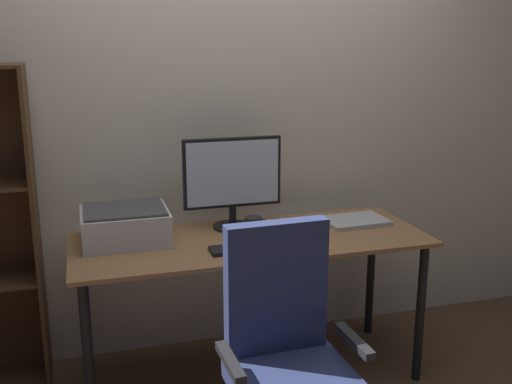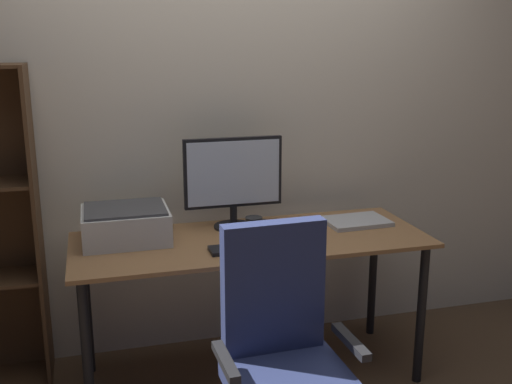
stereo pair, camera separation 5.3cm
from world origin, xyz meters
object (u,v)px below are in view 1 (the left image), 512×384
at_px(keyboard, 242,248).
at_px(printer, 125,225).
at_px(coffee_mug, 254,226).
at_px(desk, 251,255).
at_px(laptop, 355,221).
at_px(office_chair, 288,373).
at_px(monitor, 232,178).
at_px(mouse, 287,241).

bearing_deg(keyboard, printer, 149.55).
bearing_deg(coffee_mug, desk, -122.70).
relative_size(laptop, office_chair, 0.32).
distance_m(keyboard, laptop, 0.71).
relative_size(monitor, office_chair, 0.49).
relative_size(coffee_mug, office_chair, 0.10).
distance_m(mouse, coffee_mug, 0.20).
xyz_separation_m(coffee_mug, laptop, (0.56, 0.05, -0.03)).
height_order(mouse, office_chair, office_chair).
bearing_deg(coffee_mug, printer, 171.72).
bearing_deg(mouse, printer, 176.03).
bearing_deg(coffee_mug, monitor, 114.58).
bearing_deg(desk, monitor, 103.27).
bearing_deg(keyboard, office_chair, -89.49).
bearing_deg(office_chair, keyboard, 89.48).
relative_size(desk, laptop, 5.30).
xyz_separation_m(monitor, printer, (-0.54, -0.06, -0.18)).
bearing_deg(desk, keyboard, -119.71).
height_order(keyboard, coffee_mug, coffee_mug).
distance_m(monitor, coffee_mug, 0.27).
xyz_separation_m(monitor, laptop, (0.63, -0.10, -0.25)).
relative_size(mouse, coffee_mug, 0.97).
bearing_deg(laptop, mouse, -157.25).
relative_size(desk, monitor, 3.43).
height_order(coffee_mug, laptop, coffee_mug).
relative_size(monitor, laptop, 1.54).
height_order(desk, monitor, monitor).
distance_m(desk, keyboard, 0.20).
height_order(laptop, printer, printer).
relative_size(coffee_mug, printer, 0.25).
height_order(desk, office_chair, office_chair).
distance_m(keyboard, printer, 0.57).
bearing_deg(desk, coffee_mug, 57.30).
height_order(keyboard, office_chair, office_chair).
height_order(mouse, coffee_mug, coffee_mug).
xyz_separation_m(desk, office_chair, (-0.07, -0.75, -0.20)).
distance_m(desk, mouse, 0.21).
relative_size(mouse, office_chair, 0.10).
bearing_deg(coffee_mug, office_chair, -96.97).
distance_m(keyboard, office_chair, 0.66).
bearing_deg(laptop, office_chair, -130.93).
distance_m(monitor, keyboard, 0.42).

